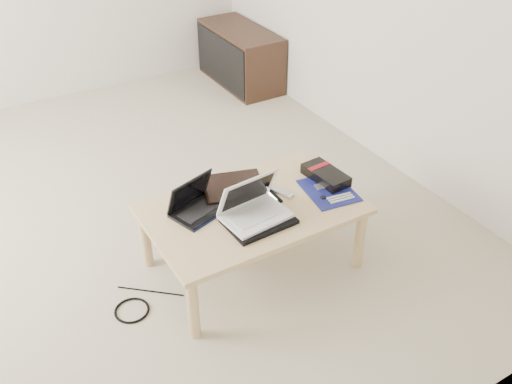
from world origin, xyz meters
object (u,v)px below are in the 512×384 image
media_cabinet (240,56)px  netbook (196,205)px  white_laptop (253,208)px  gpu_box (326,175)px  coffee_table (252,214)px

media_cabinet → netbook: netbook is taller
netbook → white_laptop: size_ratio=0.92×
netbook → gpu_box: size_ratio=1.11×
coffee_table → gpu_box: bearing=1.5°
netbook → white_laptop: bearing=-42.3°
white_laptop → gpu_box: 0.54m
coffee_table → netbook: bearing=157.1°
white_laptop → coffee_table: bearing=61.5°
white_laptop → netbook: bearing=137.7°
coffee_table → media_cabinet: size_ratio=1.22×
coffee_table → media_cabinet: (1.16, 2.21, -0.10)m
media_cabinet → gpu_box: 2.31m
netbook → gpu_box: bearing=-7.6°
gpu_box → media_cabinet: bearing=72.7°
media_cabinet → netbook: 2.55m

